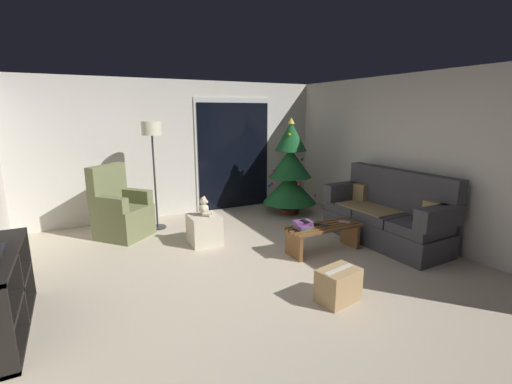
{
  "coord_description": "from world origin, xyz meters",
  "views": [
    {
      "loc": [
        -1.77,
        -3.54,
        1.94
      ],
      "look_at": [
        0.4,
        0.7,
        0.85
      ],
      "focal_mm": 24.86,
      "sensor_mm": 36.0,
      "label": 1
    }
  ],
  "objects_px": {
    "ottoman": "(204,229)",
    "teddy_bear_cream": "(204,208)",
    "remote_black": "(314,224)",
    "christmas_tree": "(290,172)",
    "book_stack": "(303,225)",
    "remote_graphite": "(323,224)",
    "cardboard_box_taped_mid_floor": "(338,285)",
    "floor_lamp": "(152,139)",
    "remote_silver": "(344,222)",
    "armchair": "(121,212)",
    "cell_phone": "(305,221)",
    "coffee_table": "(323,234)",
    "couch": "(387,216)"
  },
  "relations": [
    {
      "from": "ottoman",
      "to": "teddy_bear_cream",
      "type": "height_order",
      "value": "teddy_bear_cream"
    },
    {
      "from": "remote_black",
      "to": "christmas_tree",
      "type": "height_order",
      "value": "christmas_tree"
    },
    {
      "from": "book_stack",
      "to": "ottoman",
      "type": "xyz_separation_m",
      "value": [
        -1.05,
        1.05,
        -0.22
      ]
    },
    {
      "from": "remote_black",
      "to": "remote_graphite",
      "type": "xyz_separation_m",
      "value": [
        0.1,
        -0.07,
        0.0
      ]
    },
    {
      "from": "cardboard_box_taped_mid_floor",
      "to": "remote_graphite",
      "type": "bearing_deg",
      "value": 59.43
    },
    {
      "from": "floor_lamp",
      "to": "teddy_bear_cream",
      "type": "xyz_separation_m",
      "value": [
        0.48,
        -1.05,
        -0.95
      ]
    },
    {
      "from": "remote_silver",
      "to": "christmas_tree",
      "type": "height_order",
      "value": "christmas_tree"
    },
    {
      "from": "remote_graphite",
      "to": "cardboard_box_taped_mid_floor",
      "type": "bearing_deg",
      "value": 34.61
    },
    {
      "from": "remote_graphite",
      "to": "armchair",
      "type": "distance_m",
      "value": 3.12
    },
    {
      "from": "remote_black",
      "to": "floor_lamp",
      "type": "xyz_separation_m",
      "value": [
        -1.76,
        2.01,
        1.12
      ]
    },
    {
      "from": "christmas_tree",
      "to": "floor_lamp",
      "type": "xyz_separation_m",
      "value": [
        -2.47,
        0.26,
        0.69
      ]
    },
    {
      "from": "remote_silver",
      "to": "cell_phone",
      "type": "distance_m",
      "value": 0.69
    },
    {
      "from": "cardboard_box_taped_mid_floor",
      "to": "coffee_table",
      "type": "bearing_deg",
      "value": 58.91
    },
    {
      "from": "remote_graphite",
      "to": "floor_lamp",
      "type": "height_order",
      "value": "floor_lamp"
    },
    {
      "from": "couch",
      "to": "teddy_bear_cream",
      "type": "bearing_deg",
      "value": 154.73
    },
    {
      "from": "coffee_table",
      "to": "book_stack",
      "type": "height_order",
      "value": "book_stack"
    },
    {
      "from": "remote_black",
      "to": "book_stack",
      "type": "relative_size",
      "value": 0.59
    },
    {
      "from": "book_stack",
      "to": "teddy_bear_cream",
      "type": "distance_m",
      "value": 1.48
    },
    {
      "from": "remote_graphite",
      "to": "book_stack",
      "type": "height_order",
      "value": "book_stack"
    },
    {
      "from": "teddy_bear_cream",
      "to": "cardboard_box_taped_mid_floor",
      "type": "relative_size",
      "value": 0.59
    },
    {
      "from": "coffee_table",
      "to": "christmas_tree",
      "type": "bearing_deg",
      "value": 71.75
    },
    {
      "from": "cell_phone",
      "to": "cardboard_box_taped_mid_floor",
      "type": "bearing_deg",
      "value": -104.9
    },
    {
      "from": "coffee_table",
      "to": "armchair",
      "type": "height_order",
      "value": "armchair"
    },
    {
      "from": "couch",
      "to": "cardboard_box_taped_mid_floor",
      "type": "xyz_separation_m",
      "value": [
        -1.79,
        -1.04,
        -0.22
      ]
    },
    {
      "from": "armchair",
      "to": "cardboard_box_taped_mid_floor",
      "type": "xyz_separation_m",
      "value": [
        1.75,
        -3.11,
        -0.22
      ]
    },
    {
      "from": "coffee_table",
      "to": "remote_graphite",
      "type": "xyz_separation_m",
      "value": [
        0.0,
        0.03,
        0.14
      ]
    },
    {
      "from": "remote_silver",
      "to": "christmas_tree",
      "type": "xyz_separation_m",
      "value": [
        0.26,
        1.87,
        0.43
      ]
    },
    {
      "from": "couch",
      "to": "teddy_bear_cream",
      "type": "relative_size",
      "value": 6.88
    },
    {
      "from": "remote_graphite",
      "to": "cell_phone",
      "type": "relative_size",
      "value": 1.08
    },
    {
      "from": "coffee_table",
      "to": "floor_lamp",
      "type": "distance_m",
      "value": 3.08
    },
    {
      "from": "christmas_tree",
      "to": "remote_black",
      "type": "bearing_deg",
      "value": -112.14
    },
    {
      "from": "ottoman",
      "to": "teddy_bear_cream",
      "type": "relative_size",
      "value": 1.54
    },
    {
      "from": "coffee_table",
      "to": "remote_silver",
      "type": "distance_m",
      "value": 0.38
    },
    {
      "from": "remote_silver",
      "to": "armchair",
      "type": "xyz_separation_m",
      "value": [
        -2.8,
        1.97,
        0.01
      ]
    },
    {
      "from": "remote_graphite",
      "to": "remote_silver",
      "type": "bearing_deg",
      "value": 147.37
    },
    {
      "from": "couch",
      "to": "armchair",
      "type": "height_order",
      "value": "armchair"
    },
    {
      "from": "book_stack",
      "to": "teddy_bear_cream",
      "type": "bearing_deg",
      "value": 134.88
    },
    {
      "from": "coffee_table",
      "to": "cardboard_box_taped_mid_floor",
      "type": "height_order",
      "value": "coffee_table"
    },
    {
      "from": "armchair",
      "to": "cardboard_box_taped_mid_floor",
      "type": "distance_m",
      "value": 3.57
    },
    {
      "from": "coffee_table",
      "to": "book_stack",
      "type": "bearing_deg",
      "value": 178.03
    },
    {
      "from": "remote_graphite",
      "to": "teddy_bear_cream",
      "type": "xyz_separation_m",
      "value": [
        -1.38,
        1.03,
        0.17
      ]
    },
    {
      "from": "remote_black",
      "to": "floor_lamp",
      "type": "relative_size",
      "value": 0.09
    },
    {
      "from": "remote_black",
      "to": "remote_graphite",
      "type": "height_order",
      "value": "same"
    },
    {
      "from": "remote_graphite",
      "to": "cell_phone",
      "type": "bearing_deg",
      "value": -18.82
    },
    {
      "from": "remote_silver",
      "to": "armchair",
      "type": "relative_size",
      "value": 0.14
    },
    {
      "from": "remote_silver",
      "to": "book_stack",
      "type": "distance_m",
      "value": 0.69
    },
    {
      "from": "remote_silver",
      "to": "floor_lamp",
      "type": "xyz_separation_m",
      "value": [
        -2.21,
        2.13,
        1.12
      ]
    },
    {
      "from": "couch",
      "to": "cardboard_box_taped_mid_floor",
      "type": "relative_size",
      "value": 4.09
    },
    {
      "from": "couch",
      "to": "remote_graphite",
      "type": "distance_m",
      "value": 1.1
    },
    {
      "from": "cardboard_box_taped_mid_floor",
      "to": "cell_phone",
      "type": "bearing_deg",
      "value": 72.24
    }
  ]
}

